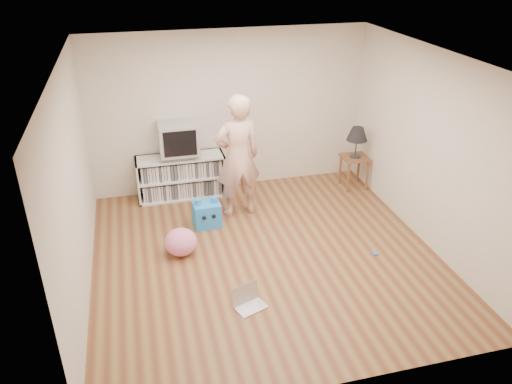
{
  "coord_description": "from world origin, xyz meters",
  "views": [
    {
      "loc": [
        -1.49,
        -5.35,
        3.81
      ],
      "look_at": [
        -0.03,
        0.4,
        0.77
      ],
      "focal_mm": 35.0,
      "sensor_mm": 36.0,
      "label": 1
    }
  ],
  "objects_px": {
    "dvd_deck": "(179,155)",
    "plush_blue": "(207,214)",
    "person": "(238,157)",
    "media_unit": "(181,176)",
    "side_table": "(354,164)",
    "table_lamp": "(357,135)",
    "crt_tv": "(178,138)",
    "laptop": "(248,300)",
    "plush_pink": "(181,242)"
  },
  "relations": [
    {
      "from": "media_unit",
      "to": "person",
      "type": "xyz_separation_m",
      "value": [
        0.77,
        -0.81,
        0.59
      ]
    },
    {
      "from": "table_lamp",
      "to": "plush_blue",
      "type": "bearing_deg",
      "value": -165.74
    },
    {
      "from": "side_table",
      "to": "crt_tv",
      "type": "bearing_deg",
      "value": 172.7
    },
    {
      "from": "crt_tv",
      "to": "plush_blue",
      "type": "relative_size",
      "value": 1.34
    },
    {
      "from": "media_unit",
      "to": "table_lamp",
      "type": "bearing_deg",
      "value": -7.68
    },
    {
      "from": "person",
      "to": "plush_blue",
      "type": "bearing_deg",
      "value": 16.61
    },
    {
      "from": "plush_blue",
      "to": "plush_pink",
      "type": "bearing_deg",
      "value": -127.69
    },
    {
      "from": "dvd_deck",
      "to": "person",
      "type": "bearing_deg",
      "value": -45.93
    },
    {
      "from": "side_table",
      "to": "laptop",
      "type": "xyz_separation_m",
      "value": [
        -2.45,
        -2.57,
        -0.35
      ]
    },
    {
      "from": "person",
      "to": "crt_tv",
      "type": "bearing_deg",
      "value": -53.28
    },
    {
      "from": "table_lamp",
      "to": "laptop",
      "type": "bearing_deg",
      "value": -133.7
    },
    {
      "from": "person",
      "to": "plush_blue",
      "type": "relative_size",
      "value": 4.21
    },
    {
      "from": "person",
      "to": "side_table",
      "type": "bearing_deg",
      "value": -175.86
    },
    {
      "from": "dvd_deck",
      "to": "person",
      "type": "relative_size",
      "value": 0.24
    },
    {
      "from": "plush_pink",
      "to": "media_unit",
      "type": "bearing_deg",
      "value": 82.93
    },
    {
      "from": "plush_pink",
      "to": "plush_blue",
      "type": "bearing_deg",
      "value": 55.03
    },
    {
      "from": "side_table",
      "to": "plush_pink",
      "type": "height_order",
      "value": "side_table"
    },
    {
      "from": "laptop",
      "to": "plush_pink",
      "type": "height_order",
      "value": "plush_pink"
    },
    {
      "from": "media_unit",
      "to": "dvd_deck",
      "type": "distance_m",
      "value": 0.39
    },
    {
      "from": "side_table",
      "to": "table_lamp",
      "type": "relative_size",
      "value": 1.07
    },
    {
      "from": "table_lamp",
      "to": "person",
      "type": "bearing_deg",
      "value": -168.39
    },
    {
      "from": "side_table",
      "to": "plush_pink",
      "type": "distance_m",
      "value": 3.35
    },
    {
      "from": "media_unit",
      "to": "plush_blue",
      "type": "height_order",
      "value": "media_unit"
    },
    {
      "from": "side_table",
      "to": "plush_blue",
      "type": "xyz_separation_m",
      "value": [
        -2.62,
        -0.67,
        -0.23
      ]
    },
    {
      "from": "plush_blue",
      "to": "side_table",
      "type": "bearing_deg",
      "value": 11.54
    },
    {
      "from": "side_table",
      "to": "table_lamp",
      "type": "xyz_separation_m",
      "value": [
        0.0,
        0.0,
        0.53
      ]
    },
    {
      "from": "media_unit",
      "to": "person",
      "type": "bearing_deg",
      "value": -46.49
    },
    {
      "from": "side_table",
      "to": "plush_blue",
      "type": "height_order",
      "value": "side_table"
    },
    {
      "from": "dvd_deck",
      "to": "table_lamp",
      "type": "distance_m",
      "value": 2.89
    },
    {
      "from": "side_table",
      "to": "laptop",
      "type": "distance_m",
      "value": 3.57
    },
    {
      "from": "media_unit",
      "to": "laptop",
      "type": "xyz_separation_m",
      "value": [
        0.41,
        -2.95,
        -0.28
      ]
    },
    {
      "from": "dvd_deck",
      "to": "person",
      "type": "xyz_separation_m",
      "value": [
        0.77,
        -0.8,
        0.21
      ]
    },
    {
      "from": "plush_blue",
      "to": "crt_tv",
      "type": "bearing_deg",
      "value": 100.67
    },
    {
      "from": "person",
      "to": "plush_pink",
      "type": "distance_m",
      "value": 1.53
    },
    {
      "from": "dvd_deck",
      "to": "plush_blue",
      "type": "height_order",
      "value": "dvd_deck"
    },
    {
      "from": "crt_tv",
      "to": "plush_blue",
      "type": "xyz_separation_m",
      "value": [
        0.25,
        -1.03,
        -0.83
      ]
    },
    {
      "from": "media_unit",
      "to": "side_table",
      "type": "relative_size",
      "value": 2.55
    },
    {
      "from": "crt_tv",
      "to": "side_table",
      "type": "bearing_deg",
      "value": -7.3
    },
    {
      "from": "crt_tv",
      "to": "table_lamp",
      "type": "bearing_deg",
      "value": -7.3
    },
    {
      "from": "crt_tv",
      "to": "plush_pink",
      "type": "distance_m",
      "value": 1.89
    },
    {
      "from": "media_unit",
      "to": "plush_blue",
      "type": "bearing_deg",
      "value": -76.84
    },
    {
      "from": "person",
      "to": "plush_blue",
      "type": "height_order",
      "value": "person"
    },
    {
      "from": "plush_pink",
      "to": "person",
      "type": "bearing_deg",
      "value": 42.09
    },
    {
      "from": "plush_blue",
      "to": "plush_pink",
      "type": "distance_m",
      "value": 0.8
    },
    {
      "from": "media_unit",
      "to": "crt_tv",
      "type": "height_order",
      "value": "crt_tv"
    },
    {
      "from": "side_table",
      "to": "laptop",
      "type": "relative_size",
      "value": 1.31
    },
    {
      "from": "crt_tv",
      "to": "table_lamp",
      "type": "height_order",
      "value": "crt_tv"
    },
    {
      "from": "crt_tv",
      "to": "laptop",
      "type": "relative_size",
      "value": 1.43
    },
    {
      "from": "dvd_deck",
      "to": "plush_blue",
      "type": "relative_size",
      "value": 1.01
    },
    {
      "from": "dvd_deck",
      "to": "plush_pink",
      "type": "height_order",
      "value": "dvd_deck"
    }
  ]
}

